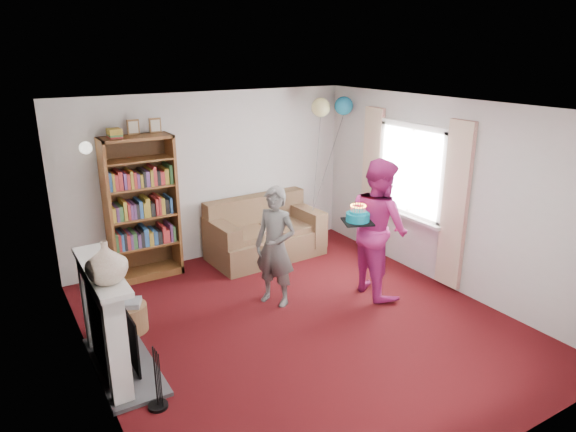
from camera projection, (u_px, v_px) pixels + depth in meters
ground at (301, 323)px, 6.04m from camera, size 5.00×5.00×0.00m
wall_back at (211, 177)px, 7.68m from camera, size 4.50×0.02×2.50m
wall_left at (87, 266)px, 4.53m from camera, size 0.02×5.00×2.50m
wall_right at (446, 194)px, 6.76m from camera, size 0.02×5.00×2.50m
ceiling at (303, 107)px, 5.25m from camera, size 4.50×5.00×0.01m
fireplace at (111, 325)px, 5.00m from camera, size 0.55×1.80×1.12m
window_bay at (410, 188)px, 7.24m from camera, size 0.14×2.02×2.20m
wall_sconce at (86, 148)px, 6.51m from camera, size 0.16×0.23×0.16m
bookcase at (141, 210)px, 7.04m from camera, size 0.94×0.42×2.20m
sofa at (263, 235)px, 7.92m from camera, size 1.71×0.90×0.90m
wicker_basket at (129, 317)px, 5.84m from camera, size 0.42×0.42×0.37m
person_striped at (275, 247)px, 6.31m from camera, size 0.59×0.66×1.51m
person_magenta at (379, 228)px, 6.56m from camera, size 0.78×0.94×1.80m
birthday_cake at (358, 217)px, 6.22m from camera, size 0.35×0.35×0.22m
balloons at (332, 107)px, 7.94m from camera, size 0.89×0.42×1.70m
mantel_vase at (106, 262)px, 4.46m from camera, size 0.46×0.46×0.38m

